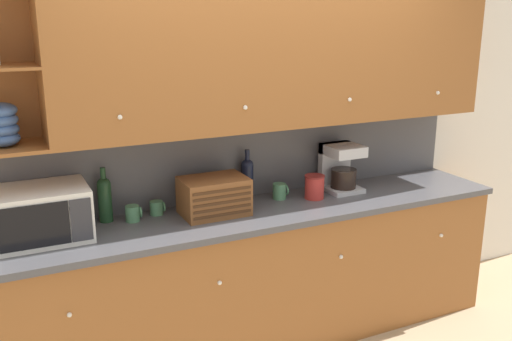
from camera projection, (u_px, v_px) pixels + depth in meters
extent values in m
plane|color=tan|center=(244.00, 320.00, 4.13)|extent=(24.00, 24.00, 0.00)
cube|color=white|center=(241.00, 144.00, 3.80)|extent=(5.73, 0.06, 2.60)
cube|color=#935628|center=(262.00, 279.00, 3.75)|extent=(3.33, 0.58, 0.90)
cube|color=#4C4C51|center=(263.00, 212.00, 3.61)|extent=(3.35, 0.61, 0.04)
sphere|color=white|center=(69.00, 315.00, 2.92)|extent=(0.03, 0.03, 0.03)
sphere|color=white|center=(220.00, 283.00, 3.27)|extent=(0.03, 0.03, 0.03)
sphere|color=white|center=(341.00, 257.00, 3.62)|extent=(0.03, 0.03, 0.03)
sphere|color=white|center=(441.00, 235.00, 3.96)|extent=(0.03, 0.03, 0.03)
cube|color=#4C4C51|center=(243.00, 160.00, 3.80)|extent=(3.33, 0.01, 0.51)
cube|color=#935628|center=(285.00, 53.00, 3.54)|extent=(2.91, 0.37, 0.89)
cube|color=#935628|center=(3.00, 148.00, 2.97)|extent=(0.42, 0.37, 0.02)
sphere|color=white|center=(120.00, 117.00, 3.00)|extent=(0.03, 0.03, 0.03)
sphere|color=white|center=(245.00, 108.00, 3.30)|extent=(0.03, 0.03, 0.03)
sphere|color=white|center=(350.00, 100.00, 3.60)|extent=(0.03, 0.03, 0.03)
sphere|color=white|center=(438.00, 93.00, 3.90)|extent=(0.03, 0.03, 0.03)
ellipsoid|color=#3D5B93|center=(2.00, 139.00, 2.95)|extent=(0.18, 0.18, 0.08)
ellipsoid|color=#3D5B93|center=(1.00, 129.00, 2.94)|extent=(0.18, 0.18, 0.08)
ellipsoid|color=#3D5B93|center=(0.00, 120.00, 2.93)|extent=(0.18, 0.18, 0.08)
cube|color=silver|center=(42.00, 214.00, 3.10)|extent=(0.50, 0.38, 0.29)
cube|color=black|center=(34.00, 227.00, 2.91)|extent=(0.35, 0.01, 0.23)
cube|color=#2D2D33|center=(81.00, 220.00, 3.01)|extent=(0.11, 0.01, 0.23)
cylinder|color=#19381E|center=(105.00, 203.00, 3.38)|extent=(0.08, 0.08, 0.23)
sphere|color=#19381E|center=(104.00, 184.00, 3.34)|extent=(0.08, 0.08, 0.08)
cylinder|color=#19381E|center=(103.00, 174.00, 3.33)|extent=(0.03, 0.03, 0.08)
cylinder|color=#4C845B|center=(132.00, 214.00, 3.39)|extent=(0.08, 0.08, 0.10)
torus|color=#4C845B|center=(140.00, 212.00, 3.41)|extent=(0.01, 0.07, 0.07)
cylinder|color=#4C845B|center=(156.00, 208.00, 3.51)|extent=(0.08, 0.08, 0.09)
torus|color=#4C845B|center=(164.00, 207.00, 3.52)|extent=(0.01, 0.06, 0.06)
cube|color=brown|center=(214.00, 196.00, 3.50)|extent=(0.40, 0.28, 0.23)
cube|color=#432713|center=(223.00, 215.00, 3.39)|extent=(0.37, 0.01, 0.02)
cube|color=#432713|center=(223.00, 209.00, 3.38)|extent=(0.37, 0.01, 0.02)
cube|color=#432713|center=(223.00, 203.00, 3.37)|extent=(0.37, 0.01, 0.02)
cube|color=#432713|center=(223.00, 197.00, 3.36)|extent=(0.37, 0.01, 0.02)
cube|color=#432713|center=(223.00, 191.00, 3.35)|extent=(0.37, 0.01, 0.02)
cylinder|color=black|center=(247.00, 182.00, 3.78)|extent=(0.08, 0.08, 0.23)
sphere|color=black|center=(247.00, 165.00, 3.75)|extent=(0.08, 0.08, 0.08)
cylinder|color=black|center=(247.00, 156.00, 3.73)|extent=(0.03, 0.03, 0.08)
cylinder|color=#4C845B|center=(279.00, 191.00, 3.80)|extent=(0.09, 0.09, 0.10)
torus|color=#4C845B|center=(286.00, 190.00, 3.82)|extent=(0.01, 0.07, 0.07)
cylinder|color=#B22D28|center=(314.00, 188.00, 3.80)|extent=(0.13, 0.13, 0.15)
cylinder|color=maroon|center=(315.00, 176.00, 3.78)|extent=(0.14, 0.14, 0.01)
cube|color=#B7B7BC|center=(341.00, 189.00, 3.98)|extent=(0.24, 0.26, 0.03)
cylinder|color=black|center=(343.00, 178.00, 3.94)|extent=(0.18, 0.18, 0.13)
cube|color=#B7B7BC|center=(334.00, 165.00, 4.03)|extent=(0.24, 0.06, 0.33)
cube|color=#B7B7BC|center=(343.00, 150.00, 3.91)|extent=(0.24, 0.26, 0.07)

